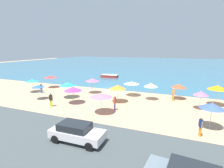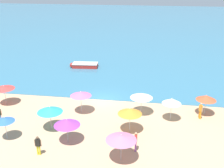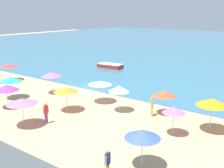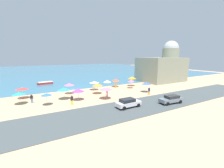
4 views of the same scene
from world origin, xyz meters
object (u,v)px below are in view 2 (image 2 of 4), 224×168
(beach_umbrella_7, at_px, (172,101))
(bather_3, at_px, (201,110))
(beach_umbrella_12, at_px, (4,87))
(bather_2, at_px, (38,144))
(bather_1, at_px, (136,141))
(skiff_nearshore, at_px, (85,65))
(beach_umbrella_2, at_px, (130,111))
(beach_umbrella_4, at_px, (67,122))
(beach_umbrella_0, at_px, (81,94))
(beach_umbrella_5, at_px, (50,110))
(beach_umbrella_13, at_px, (141,96))
(beach_umbrella_11, at_px, (4,120))
(beach_umbrella_10, at_px, (206,98))
(beach_umbrella_8, at_px, (121,138))

(beach_umbrella_7, xyz_separation_m, bather_3, (3.04, 0.77, -1.15))
(beach_umbrella_12, xyz_separation_m, bather_3, (21.69, -0.28, -1.05))
(bather_2, relative_size, bather_3, 0.98)
(bather_3, bearing_deg, bather_1, -132.50)
(beach_umbrella_7, xyz_separation_m, skiff_nearshore, (-12.95, 15.72, -1.77))
(beach_umbrella_2, distance_m, bather_1, 3.41)
(bather_2, height_order, skiff_nearshore, bather_2)
(beach_umbrella_4, relative_size, bather_3, 1.29)
(beach_umbrella_2, xyz_separation_m, bather_3, (6.98, 3.61, -1.11))
(beach_umbrella_0, xyz_separation_m, beach_umbrella_5, (-2.00, -3.87, -0.10))
(beach_umbrella_13, xyz_separation_m, bather_1, (-0.05, -6.98, -1.03))
(beach_umbrella_13, bearing_deg, beach_umbrella_11, -149.88)
(beach_umbrella_5, height_order, beach_umbrella_10, beach_umbrella_5)
(beach_umbrella_8, height_order, bather_3, beach_umbrella_8)
(bather_2, bearing_deg, skiff_nearshore, 94.68)
(beach_umbrella_5, distance_m, beach_umbrella_11, 4.09)
(bather_3, bearing_deg, beach_umbrella_8, -131.44)
(beach_umbrella_7, distance_m, bather_2, 13.52)
(bather_3, distance_m, skiff_nearshore, 21.90)
(beach_umbrella_5, distance_m, beach_umbrella_7, 12.02)
(bather_3, xyz_separation_m, skiff_nearshore, (-15.98, 14.95, -0.62))
(beach_umbrella_13, xyz_separation_m, bather_2, (-7.94, -8.76, -1.06))
(beach_umbrella_11, bearing_deg, beach_umbrella_4, 3.08)
(beach_umbrella_12, distance_m, bather_1, 17.06)
(beach_umbrella_7, bearing_deg, skiff_nearshore, 129.47)
(beach_umbrella_7, height_order, beach_umbrella_13, beach_umbrella_7)
(beach_umbrella_11, xyz_separation_m, bather_3, (17.92, 6.59, -0.92))
(beach_umbrella_7, xyz_separation_m, beach_umbrella_10, (3.65, 1.84, -0.20))
(beach_umbrella_2, distance_m, beach_umbrella_11, 11.34)
(beach_umbrella_13, xyz_separation_m, skiff_nearshore, (-9.86, 14.70, -1.66))
(beach_umbrella_12, bearing_deg, bather_3, -0.73)
(skiff_nearshore, bearing_deg, beach_umbrella_0, -77.32)
(beach_umbrella_10, distance_m, bather_2, 17.55)
(beach_umbrella_5, distance_m, bather_3, 15.19)
(beach_umbrella_5, relative_size, bather_2, 1.39)
(beach_umbrella_5, height_order, bather_3, beach_umbrella_5)
(beach_umbrella_10, xyz_separation_m, bather_1, (-6.78, -7.80, -0.95))
(beach_umbrella_5, height_order, beach_umbrella_8, beach_umbrella_5)
(beach_umbrella_8, bearing_deg, bather_1, 53.91)
(beach_umbrella_4, bearing_deg, bather_2, -129.41)
(beach_umbrella_5, xyz_separation_m, bather_3, (14.52, 4.33, -1.07))
(bather_3, bearing_deg, beach_umbrella_4, -152.81)
(beach_umbrella_10, bearing_deg, beach_umbrella_0, -173.35)
(beach_umbrella_8, bearing_deg, beach_umbrella_12, 149.65)
(beach_umbrella_2, bearing_deg, beach_umbrella_10, 31.67)
(beach_umbrella_5, height_order, beach_umbrella_13, beach_umbrella_5)
(beach_umbrella_12, height_order, bather_1, beach_umbrella_12)
(beach_umbrella_2, bearing_deg, beach_umbrella_11, -164.76)
(beach_umbrella_8, xyz_separation_m, beach_umbrella_11, (-10.69, 1.60, -0.16))
(beach_umbrella_2, relative_size, skiff_nearshore, 0.55)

